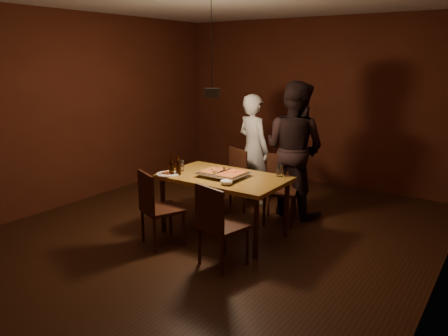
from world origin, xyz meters
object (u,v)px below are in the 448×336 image
Objects in this scene: beer_bottle_a at (171,166)px; diner_dark at (294,149)px; chair_far_right at (281,182)px; pendant_lamp at (212,92)px; chair_near_left at (155,202)px; chair_near_right at (217,219)px; dining_table at (224,182)px; beer_bottle_b at (178,165)px; plate_slice at (168,174)px; chair_far_left at (232,175)px; pizza_tray at (223,175)px; diner_white at (253,149)px.

diner_dark reaches higher than beer_bottle_a.
chair_far_right is 0.49× the size of pendant_lamp.
beer_bottle_a is (-0.09, 0.40, 0.33)m from chair_near_left.
dining_table is at bearing 132.88° from chair_near_right.
beer_bottle_a reaches higher than dining_table.
chair_near_left is at bearing -122.06° from dining_table.
beer_bottle_b reaches higher than plate_slice.
chair_near_left is at bearing -69.31° from plate_slice.
chair_far_right is 1.07× the size of chair_near_right.
chair_far_left is (-0.39, 0.77, -0.14)m from dining_table.
beer_bottle_a is 0.83× the size of plate_slice.
pendant_lamp is at bearing -131.22° from dining_table.
chair_near_right is at bearing -28.54° from beer_bottle_b.
plate_slice is (-0.60, -0.34, 0.08)m from dining_table.
diner_white is (-0.36, 1.32, 0.04)m from pizza_tray.
pendant_lamp is at bearing -142.10° from pizza_tray.
chair_near_right is at bearing 73.13° from chair_far_right.
chair_far_right is (0.75, 0.06, 0.00)m from chair_far_left.
pizza_tray is 2.41× the size of beer_bottle_a.
chair_far_right is at bearing 106.19° from chair_near_right.
beer_bottle_a is 1.64m from diner_white.
chair_near_left is 0.34× the size of diner_white.
beer_bottle_b reaches higher than chair_near_right.
diner_white is at bearing -70.57° from chair_far_left.
plate_slice is 1.65m from diner_white.
chair_far_right is 1.61m from pendant_lamp.
pendant_lamp reaches higher than diner_white.
dining_table is 0.92m from chair_far_right.
chair_far_right is 1.94× the size of plate_slice.
dining_table is 0.66m from beer_bottle_a.
pizza_tray is (0.01, -0.02, 0.10)m from dining_table.
pendant_lamp reaches higher than pizza_tray.
pizza_tray is at bearing 80.78° from chair_near_left.
chair_far_left is 1.03× the size of chair_far_right.
beer_bottle_a is at bearing 32.54° from chair_far_right.
plate_slice is at bearing -155.80° from pendant_lamp.
beer_bottle_a is at bearing 106.32° from chair_far_left.
beer_bottle_a is 0.21× the size of pendant_lamp.
pendant_lamp reaches higher than beer_bottle_a.
diner_dark is at bearing 59.22° from beer_bottle_a.
diner_white is at bearing 111.24° from chair_near_left.
chair_near_right is at bearing 99.46° from diner_dark.
diner_white reaches higher than dining_table.
diner_dark is (0.71, -0.11, 0.11)m from diner_white.
beer_bottle_b reaches higher than beer_bottle_a.
pendant_lamp reaches higher than chair_far_right.
chair_near_right is 0.31× the size of diner_white.
pizza_tray reaches higher than plate_slice.
diner_white is (0.04, 0.52, 0.28)m from chair_far_left.
chair_far_left is 0.50× the size of pendant_lamp.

